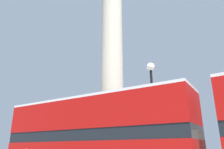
{
  "coord_description": "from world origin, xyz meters",
  "views": [
    {
      "loc": [
        7.85,
        -13.92,
        1.7
      ],
      "look_at": [
        0.0,
        0.0,
        7.22
      ],
      "focal_mm": 35.0,
      "sensor_mm": 36.0,
      "label": 1
    }
  ],
  "objects": [
    {
      "name": "bus_b",
      "position": [
        1.3,
        -4.32,
        2.36
      ],
      "size": [
        10.46,
        3.11,
        4.26
      ],
      "rotation": [
        0.0,
        0.0,
        -0.05
      ],
      "color": "#A80F0C",
      "rests_on": "ground_plane"
    },
    {
      "name": "monument_column",
      "position": [
        0.0,
        0.0,
        7.91
      ],
      "size": [
        6.04,
        6.04,
        25.32
      ],
      "color": "#BCB29E",
      "rests_on": "ground_plane"
    },
    {
      "name": "street_lamp",
      "position": [
        3.92,
        -2.31,
        3.98
      ],
      "size": [
        0.48,
        0.48,
        6.58
      ],
      "color": "black",
      "rests_on": "ground_plane"
    }
  ]
}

